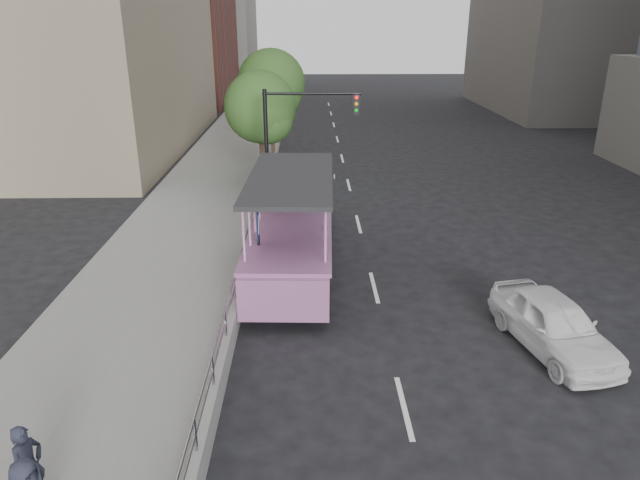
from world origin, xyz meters
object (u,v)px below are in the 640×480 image
parking_sign (259,243)px  street_tree_far (273,86)px  car (554,324)px  pedestrian_near (29,467)px  traffic_signal (293,129)px  street_tree_near (262,110)px  duck_boat (294,225)px

parking_sign → street_tree_far: (-0.56, 18.58, 2.51)m
street_tree_far → car: bearing=-69.1°
parking_sign → pedestrian_near: bearing=-111.1°
traffic_signal → street_tree_near: 3.80m
car → traffic_signal: traffic_signal is taller
duck_boat → street_tree_near: 10.01m
pedestrian_near → traffic_signal: bearing=10.1°
duck_boat → car: 9.07m
duck_boat → parking_sign: (-0.97, -3.07, 0.54)m
car → traffic_signal: bearing=107.6°
pedestrian_near → parking_sign: size_ratio=0.54×
duck_boat → traffic_signal: traffic_signal is taller
pedestrian_near → street_tree_far: bearing=17.5°
duck_boat → car: (6.71, -6.08, -0.54)m
duck_boat → car: bearing=-42.2°
pedestrian_near → street_tree_near: bearing=16.5°
car → street_tree_far: bearing=99.1°
traffic_signal → street_tree_far: 9.57m
car → traffic_signal: size_ratio=0.80×
duck_boat → traffic_signal: bearing=91.3°
car → parking_sign: 8.33m
car → traffic_signal: 14.24m
duck_boat → street_tree_near: size_ratio=1.80×
traffic_signal → street_tree_near: (-1.60, 3.43, 0.32)m
parking_sign → traffic_signal: traffic_signal is taller
traffic_signal → street_tree_far: bearing=98.4°
pedestrian_near → street_tree_near: (2.38, 20.74, 2.74)m
parking_sign → street_tree_near: size_ratio=0.51×
traffic_signal → street_tree_near: street_tree_near is taller
car → street_tree_near: size_ratio=0.73×
street_tree_near → street_tree_far: size_ratio=0.89×
street_tree_near → street_tree_far: (0.20, 6.00, 0.49)m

